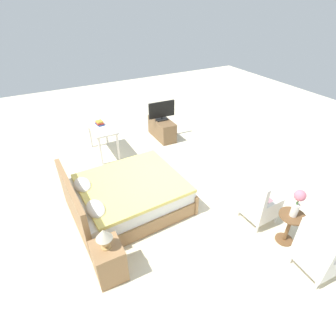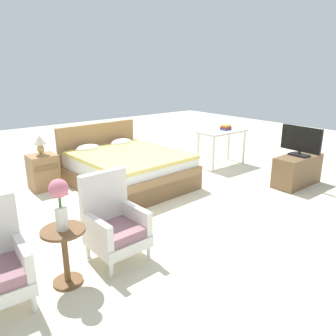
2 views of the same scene
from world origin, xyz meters
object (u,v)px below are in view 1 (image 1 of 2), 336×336
object	(u,v)px
nightstand	(109,261)
tv_flatscreen	(162,111)
bed	(126,196)
armchair_by_window_left	(318,254)
flower_vase	(298,201)
vanity_desk	(102,131)
side_table	(289,225)
table_lamp	(104,236)
armchair_by_window_right	(257,204)
tv_stand	(162,129)
book_stack	(100,123)

from	to	relation	value
nightstand	tv_flatscreen	size ratio (longest dim) A/B	0.81
bed	tv_flatscreen	world-z (taller)	tv_flatscreen
bed	armchair_by_window_left	xyz separation A→B (m)	(-2.51, -1.88, 0.08)
flower_vase	vanity_desk	size ratio (longest dim) A/B	0.46
vanity_desk	side_table	bearing A→B (deg)	-156.89
nightstand	vanity_desk	distance (m)	3.51
bed	flower_vase	size ratio (longest dim) A/B	4.32
armchair_by_window_left	tv_flatscreen	size ratio (longest dim) A/B	1.27
side_table	nightstand	distance (m)	2.79
side_table	tv_flatscreen	world-z (taller)	tv_flatscreen
nightstand	armchair_by_window_left	bearing A→B (deg)	-117.15
side_table	table_lamp	bearing A→B (deg)	74.63
armchair_by_window_right	tv_stand	distance (m)	3.61
bed	flower_vase	distance (m)	2.82
table_lamp	book_stack	distance (m)	3.59
tv_flatscreen	book_stack	distance (m)	1.66
armchair_by_window_left	tv_stand	size ratio (longest dim) A/B	0.96
side_table	book_stack	bearing A→B (deg)	22.63
tv_stand	flower_vase	bearing A→B (deg)	-178.70
nightstand	vanity_desk	size ratio (longest dim) A/B	0.56
flower_vase	nightstand	size ratio (longest dim) A/B	0.82
armchair_by_window_left	nightstand	world-z (taller)	armchair_by_window_left
nightstand	book_stack	xyz separation A→B (m)	(3.47, -0.94, 0.49)
flower_vase	tv_stand	size ratio (longest dim) A/B	0.50
bed	tv_flatscreen	xyz separation A→B (m)	(2.27, -1.89, 0.48)
flower_vase	tv_flatscreen	bearing A→B (deg)	1.30
bed	tv_stand	distance (m)	2.96
table_lamp	book_stack	size ratio (longest dim) A/B	1.34
table_lamp	vanity_desk	distance (m)	3.50
tv_flatscreen	book_stack	size ratio (longest dim) A/B	2.95
book_stack	vanity_desk	bearing A→B (deg)	-178.20
nightstand	tv_flatscreen	xyz separation A→B (m)	(3.45, -2.59, 0.49)
armchair_by_window_right	armchair_by_window_left	bearing A→B (deg)	-180.00
armchair_by_window_right	table_lamp	xyz separation A→B (m)	(0.16, 2.58, 0.43)
side_table	book_stack	xyz separation A→B (m)	(4.21, 1.75, 0.43)
nightstand	book_stack	size ratio (longest dim) A/B	2.37
tv_stand	side_table	bearing A→B (deg)	-178.70
bed	nightstand	distance (m)	1.38
flower_vase	tv_stand	bearing A→B (deg)	1.30
flower_vase	nightstand	bearing A→B (deg)	74.62
armchair_by_window_right	side_table	bearing A→B (deg)	-169.01
armchair_by_window_left	tv_stand	distance (m)	4.78
tv_flatscreen	armchair_by_window_right	bearing A→B (deg)	179.72
tv_stand	vanity_desk	bearing A→B (deg)	93.10
armchair_by_window_right	tv_stand	size ratio (longest dim) A/B	0.96
bed	side_table	bearing A→B (deg)	-134.03
nightstand	tv_flatscreen	bearing A→B (deg)	-36.91
tv_flatscreen	table_lamp	bearing A→B (deg)	143.08
bed	book_stack	bearing A→B (deg)	-5.90
bed	armchair_by_window_right	distance (m)	2.31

